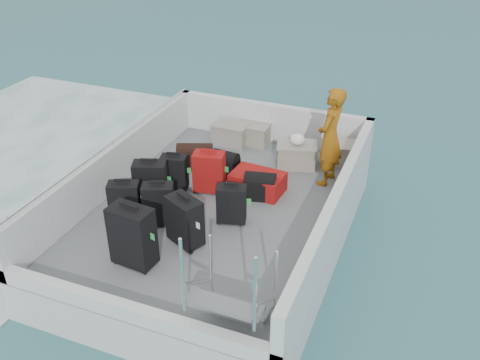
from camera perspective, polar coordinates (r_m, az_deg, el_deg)
The scene contains 23 objects.
ground at distance 8.25m, azimuth -2.27°, elevation -6.50°, with size 160.00×160.00×0.00m, color #164350.
ferry_hull at distance 8.07m, azimuth -2.32°, elevation -4.79°, with size 3.60×5.00×0.60m, color silver.
deck at distance 7.90m, azimuth -2.36°, elevation -2.95°, with size 3.30×4.70×0.02m, color slate.
deck_fittings at distance 7.33m, azimuth -0.96°, elevation -2.28°, with size 3.60×5.00×0.90m.
suitcase_0 at distance 7.53m, azimuth -12.16°, elevation -2.50°, with size 0.42×0.24×0.65m, color black.
suitcase_1 at distance 7.86m, azimuth -9.50°, elevation -0.46°, with size 0.47×0.27×0.70m, color black.
suitcase_2 at distance 8.24m, azimuth -7.02°, elevation 0.74°, with size 0.39×0.24×0.57m, color black.
suitcase_3 at distance 6.72m, azimuth -11.39°, elevation -5.95°, with size 0.54×0.31×0.81m, color black.
suitcase_4 at distance 7.45m, azimuth -8.67°, elevation -2.63°, with size 0.42×0.25×0.62m, color black.
suitcase_5 at distance 8.13m, azimuth -3.31°, elevation 0.81°, with size 0.47×0.28×0.64m, color maroon.
suitcase_6 at distance 7.02m, azimuth -5.92°, elevation -4.42°, with size 0.49×0.29×0.67m, color black.
suitcase_7 at distance 7.41m, azimuth -0.91°, elevation -2.65°, with size 0.41×0.23×0.57m, color black.
suitcase_8 at distance 8.19m, azimuth 1.89°, elevation -0.26°, with size 0.52×0.79×0.31m, color maroon.
duffel_0 at distance 8.91m, azimuth -4.83°, elevation 2.36°, with size 0.59×0.30×0.32m, color black, non-canonical shape.
duffel_1 at distance 8.65m, azimuth -1.61°, elevation 1.54°, with size 0.42×0.30×0.32m, color black, non-canonical shape.
duffel_2 at distance 8.04m, azimuth 2.15°, elevation -0.86°, with size 0.46×0.30×0.32m, color black, non-canonical shape.
crate_0 at distance 9.66m, azimuth -0.99°, elevation 4.89°, with size 0.59×0.40×0.35m, color gray.
crate_1 at distance 9.68m, azimuth 1.40°, elevation 4.91°, with size 0.56×0.39×0.34m, color gray.
crate_2 at distance 8.94m, azimuth 6.04°, elevation 2.58°, with size 0.62×0.43×0.37m, color gray.
crate_3 at distance 9.13m, azimuth 10.90°, elevation 2.70°, with size 0.57×0.40×0.35m, color gray.
yellow_bag at distance 9.32m, azimuth 11.39°, elevation 2.80°, with size 0.28×0.26×0.22m, color yellow.
white_bag at distance 8.81m, azimuth 6.13°, elevation 4.17°, with size 0.24×0.24×0.18m, color white.
passenger at distance 8.27m, azimuth 9.59°, elevation 4.54°, with size 0.58×0.37×1.56m, color orange.
Camera 1 is at (2.75, -6.01, 4.93)m, focal length 40.00 mm.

